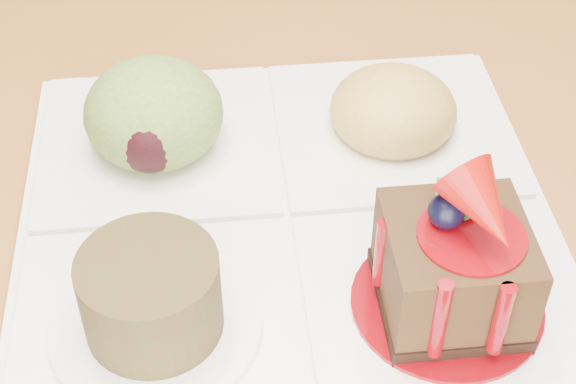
{
  "coord_description": "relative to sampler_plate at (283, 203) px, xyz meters",
  "views": [
    {
      "loc": [
        -0.05,
        -1.09,
        1.1
      ],
      "look_at": [
        -0.05,
        -0.75,
        0.79
      ],
      "focal_mm": 55.0,
      "sensor_mm": 36.0,
      "label": 1
    }
  ],
  "objects": [
    {
      "name": "ground",
      "position": [
        0.05,
        0.75,
        -0.77
      ],
      "size": [
        6.0,
        6.0,
        0.0
      ],
      "primitive_type": "plane",
      "color": "#4F2E16"
    },
    {
      "name": "sampler_plate",
      "position": [
        0.0,
        0.0,
        0.0
      ],
      "size": [
        0.32,
        0.32,
        0.11
      ],
      "rotation": [
        0.0,
        0.0,
        0.1
      ],
      "color": "white",
      "rests_on": "dining_table"
    }
  ]
}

